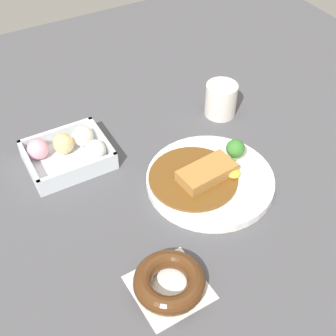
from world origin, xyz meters
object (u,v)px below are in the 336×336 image
at_px(donut_box, 69,152).
at_px(coffee_mug, 221,100).
at_px(curry_plate, 209,178).
at_px(chocolate_ring_donut, 169,282).

distance_m(donut_box, coffee_mug, 0.37).
bearing_deg(curry_plate, donut_box, -42.67).
height_order(donut_box, coffee_mug, coffee_mug).
bearing_deg(coffee_mug, chocolate_ring_donut, 46.40).
distance_m(chocolate_ring_donut, coffee_mug, 0.49).
height_order(donut_box, chocolate_ring_donut, donut_box).
relative_size(curry_plate, coffee_mug, 3.24).
xyz_separation_m(donut_box, chocolate_ring_donut, (-0.03, 0.38, -0.01)).
xyz_separation_m(donut_box, coffee_mug, (-0.37, 0.02, 0.02)).
height_order(curry_plate, coffee_mug, coffee_mug).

